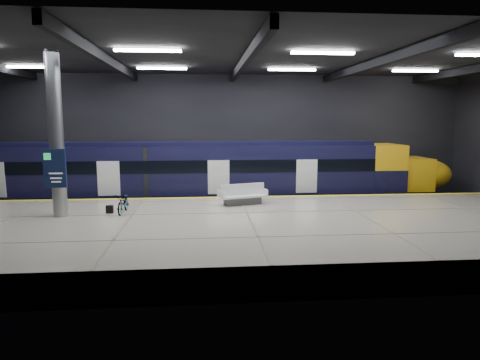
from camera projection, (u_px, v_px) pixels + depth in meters
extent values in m
plane|color=black|center=(244.00, 231.00, 20.16)|extent=(30.00, 30.00, 0.00)
cube|color=black|center=(232.00, 138.00, 27.48)|extent=(30.00, 0.10, 8.00)
cube|color=black|center=(273.00, 164.00, 11.71)|extent=(30.00, 0.10, 8.00)
cube|color=black|center=(244.00, 56.00, 19.03)|extent=(30.00, 16.00, 0.10)
cube|color=black|center=(107.00, 60.00, 18.54)|extent=(0.25, 16.00, 0.40)
cube|color=black|center=(244.00, 62.00, 19.06)|extent=(0.25, 16.00, 0.40)
cube|color=black|center=(375.00, 63.00, 19.59)|extent=(0.25, 16.00, 0.40)
cube|color=white|center=(148.00, 50.00, 16.72)|extent=(2.60, 0.18, 0.10)
cube|color=white|center=(323.00, 53.00, 17.33)|extent=(2.60, 0.18, 0.10)
cube|color=white|center=(25.00, 67.00, 22.03)|extent=(2.60, 0.18, 0.10)
cube|color=white|center=(162.00, 68.00, 22.64)|extent=(2.60, 0.18, 0.10)
cube|color=white|center=(292.00, 70.00, 23.25)|extent=(2.60, 0.18, 0.10)
cube|color=white|center=(415.00, 71.00, 23.86)|extent=(2.60, 0.18, 0.10)
cube|color=#B6AD9A|center=(250.00, 233.00, 17.62)|extent=(30.00, 11.00, 1.10)
cube|color=yellow|center=(239.00, 197.00, 22.72)|extent=(30.00, 0.40, 0.01)
cube|color=gray|center=(236.00, 208.00, 24.86)|extent=(30.00, 0.08, 0.16)
cube|color=gray|center=(234.00, 203.00, 26.28)|extent=(30.00, 0.08, 0.16)
cube|color=black|center=(167.00, 199.00, 25.15)|extent=(24.00, 2.58, 0.80)
cube|color=black|center=(166.00, 169.00, 24.90)|extent=(24.00, 2.80, 2.75)
cube|color=black|center=(166.00, 143.00, 24.69)|extent=(24.00, 2.30, 0.24)
cube|color=black|center=(164.00, 167.00, 23.47)|extent=(24.00, 0.04, 0.70)
cube|color=white|center=(219.00, 177.00, 23.81)|extent=(1.20, 0.05, 1.90)
cube|color=yellow|center=(382.00, 167.00, 26.04)|extent=(2.00, 2.80, 2.75)
ellipsoid|color=yellow|center=(422.00, 174.00, 26.33)|extent=(3.60, 2.52, 1.90)
cube|color=black|center=(386.00, 164.00, 26.04)|extent=(1.60, 2.38, 0.80)
cube|color=#595B60|center=(243.00, 201.00, 20.78)|extent=(1.87, 1.05, 0.34)
cube|color=silver|center=(243.00, 196.00, 20.75)|extent=(2.41, 1.55, 0.09)
cube|color=silver|center=(243.00, 189.00, 20.70)|extent=(2.17, 0.73, 0.56)
cube|color=silver|center=(221.00, 195.00, 20.32)|extent=(0.34, 0.93, 0.34)
cube|color=silver|center=(264.00, 192.00, 21.14)|extent=(0.34, 0.93, 0.34)
imported|color=#99999E|center=(123.00, 203.00, 18.85)|extent=(0.69, 1.73, 0.89)
cube|color=black|center=(110.00, 209.00, 18.83)|extent=(0.31, 0.20, 0.35)
cylinder|color=#9EA0A5|center=(56.00, 135.00, 17.83)|extent=(0.60, 0.60, 6.90)
cube|color=#101A3B|center=(55.00, 168.00, 17.61)|extent=(0.90, 0.12, 1.60)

